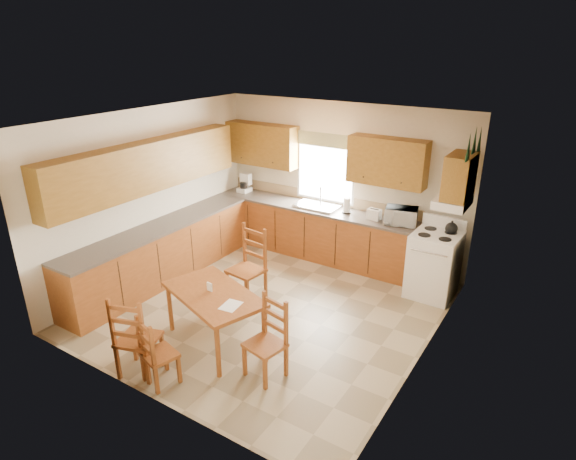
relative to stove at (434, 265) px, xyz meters
The scene contains 35 objects.
floor 2.55m from the stove, 138.60° to the right, with size 4.50×4.50×0.00m, color gray.
ceiling 3.34m from the stove, 138.60° to the right, with size 4.50×4.50×0.00m, color #945E35.
wall_left 4.53m from the stove, 158.13° to the right, with size 4.50×4.50×0.00m, color beige.
wall_right 1.90m from the stove, 77.42° to the right, with size 4.50×4.50×0.00m, color beige.
wall_back 2.15m from the stove, 162.51° to the left, with size 4.50×4.50×0.00m, color beige.
wall_front 4.42m from the stove, 115.69° to the right, with size 4.50×4.50×0.00m, color beige.
lower_cab_back 2.27m from the stove, behind, with size 3.75×0.60×0.88m, color brown.
lower_cab_left 4.24m from the stove, 154.73° to the right, with size 0.60×3.60×0.88m, color brown.
counter_back 2.31m from the stove, behind, with size 3.75×0.63×0.04m, color #514740.
counter_left 4.25m from the stove, 154.73° to the right, with size 0.63×3.60×0.04m, color #514740.
backsplash 2.39m from the stove, 165.52° to the left, with size 3.75×0.01×0.18m, color tan.
upper_cab_back_left 3.71m from the stove, behind, with size 1.41×0.33×0.75m, color brown.
upper_cab_back_right 1.76m from the stove, 157.22° to the left, with size 1.25×0.33×0.75m, color brown.
upper_cab_left 4.57m from the stove, 155.49° to the right, with size 0.33×3.60×0.75m, color brown.
upper_cab_stove 1.42m from the stove, ahead, with size 0.33×0.62×0.62m, color brown.
range_hood 1.04m from the stove, ahead, with size 0.44×0.62×0.12m, color white.
window_frame 2.49m from the stove, 165.54° to the left, with size 1.13×0.02×1.18m, color white.
window_pane 2.49m from the stove, 165.66° to the left, with size 1.05×0.01×1.10m, color white.
window_valance 2.73m from the stove, 166.28° to the left, with size 1.19×0.01×0.24m, color #485F2F.
sink_basin 2.25m from the stove, behind, with size 0.75×0.45×0.04m, color silver.
pine_decal_a 1.95m from the stove, 44.80° to the right, with size 0.22×0.22×0.36m, color #164324.
pine_decal_b 1.96m from the stove, ahead, with size 0.22×0.22×0.36m, color #164324.
pine_decal_c 1.94m from the stove, 43.42° to the left, with size 0.22×0.22×0.36m, color #164324.
stove is the anchor object (origin of this frame).
coffeemaker 3.85m from the stove, behind, with size 0.19×0.23×0.33m, color white.
paper_towel 1.74m from the stove, 169.26° to the left, with size 0.11×0.11×0.26m, color white.
toaster 1.25m from the stove, 166.76° to the left, with size 0.21×0.14×0.17m, color white.
microwave 0.92m from the stove, 156.35° to the left, with size 0.45×0.33×0.27m, color white.
dining_table 3.36m from the stove, 125.82° to the right, with size 1.35×0.77×0.72m, color brown.
chair_near_left 4.32m from the stove, 122.38° to the right, with size 0.44×0.42×1.04m, color brown.
chair_near_right 4.15m from the stove, 118.53° to the right, with size 0.36×0.34×0.86m, color brown.
chair_far_left 2.81m from the stove, 144.11° to the right, with size 0.47×0.45×1.12m, color brown.
chair_far_right 3.10m from the stove, 109.67° to the right, with size 0.41×0.39×0.97m, color brown.
table_paper 3.27m from the stove, 119.10° to the right, with size 0.20×0.27×0.00m, color white.
table_card 3.40m from the stove, 126.87° to the right, with size 0.08×0.02×0.11m, color white.
Camera 1 is at (3.51, -4.99, 3.68)m, focal length 30.00 mm.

